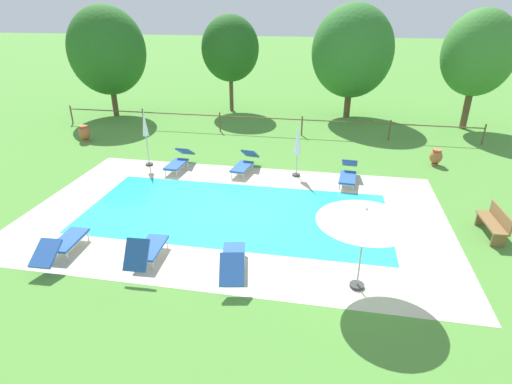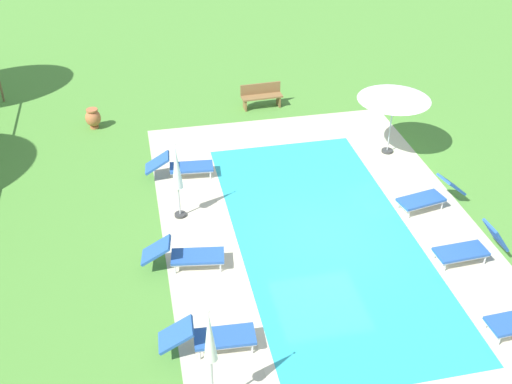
% 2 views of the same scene
% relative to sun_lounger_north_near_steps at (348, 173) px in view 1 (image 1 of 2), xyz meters
% --- Properties ---
extents(ground_plane, '(160.00, 160.00, 0.00)m').
position_rel_sun_lounger_north_near_steps_xyz_m(ground_plane, '(-3.76, -3.36, -0.36)').
color(ground_plane, '#518E38').
extents(pool_deck_paving, '(13.87, 8.41, 0.01)m').
position_rel_sun_lounger_north_near_steps_xyz_m(pool_deck_paving, '(-3.76, -3.36, -0.36)').
color(pool_deck_paving, beige).
rests_on(pool_deck_paving, ground).
extents(swimming_pool_water, '(10.07, 4.61, 0.01)m').
position_rel_sun_lounger_north_near_steps_xyz_m(swimming_pool_water, '(-3.76, -3.36, -0.36)').
color(swimming_pool_water, '#2DB7C6').
rests_on(swimming_pool_water, ground).
extents(pool_coping_rim, '(10.55, 5.09, 0.01)m').
position_rel_sun_lounger_north_near_steps_xyz_m(pool_coping_rim, '(-3.76, -3.36, -0.36)').
color(pool_coping_rim, beige).
rests_on(pool_coping_rim, ground).
extents(sun_lounger_north_near_steps, '(0.77, 2.07, 0.79)m').
position_rel_sun_lounger_north_near_steps_xyz_m(sun_lounger_north_near_steps, '(0.00, 0.00, 0.00)').
color(sun_lounger_north_near_steps, '#2856A8').
rests_on(sun_lounger_north_near_steps, ground).
extents(sun_lounger_north_mid, '(0.69, 2.07, 0.76)m').
position_rel_sun_lounger_north_near_steps_xyz_m(sun_lounger_north_mid, '(-7.91, -6.70, -0.00)').
color(sun_lounger_north_mid, '#2856A8').
rests_on(sun_lounger_north_mid, ground).
extents(sun_lounger_north_far, '(0.89, 2.09, 0.81)m').
position_rel_sun_lounger_north_near_steps_xyz_m(sun_lounger_north_far, '(-4.23, 0.36, 0.00)').
color(sun_lounger_north_far, '#2856A8').
rests_on(sun_lounger_north_far, ground).
extents(sun_lounger_north_end, '(0.97, 2.05, 0.87)m').
position_rel_sun_lounger_north_near_steps_xyz_m(sun_lounger_north_end, '(-3.06, -6.63, 0.01)').
color(sun_lounger_north_end, '#2856A8').
rests_on(sun_lounger_north_end, ground).
extents(sun_lounger_south_near_corner, '(0.72, 2.07, 0.78)m').
position_rel_sun_lounger_north_near_steps_xyz_m(sun_lounger_south_near_corner, '(-7.03, 0.16, -0.00)').
color(sun_lounger_south_near_corner, '#2856A8').
rests_on(sun_lounger_south_near_corner, ground).
extents(sun_lounger_south_mid, '(0.69, 1.85, 1.02)m').
position_rel_sun_lounger_north_near_steps_xyz_m(sun_lounger_south_mid, '(-5.44, -6.61, 0.03)').
color(sun_lounger_south_mid, '#2856A8').
rests_on(sun_lounger_south_mid, ground).
extents(patio_umbrella_open_foreground, '(2.27, 2.27, 2.23)m').
position_rel_sun_lounger_north_near_steps_xyz_m(patio_umbrella_open_foreground, '(0.11, -6.66, 1.65)').
color(patio_umbrella_open_foreground, '#383838').
rests_on(patio_umbrella_open_foreground, ground).
extents(patio_umbrella_closed_row_west, '(0.32, 0.32, 2.28)m').
position_rel_sun_lounger_north_near_steps_xyz_m(patio_umbrella_closed_row_west, '(-2.06, 0.28, 1.10)').
color(patio_umbrella_closed_row_west, '#383838').
rests_on(patio_umbrella_closed_row_west, ground).
extents(patio_umbrella_closed_row_mid_west, '(0.32, 0.32, 2.53)m').
position_rel_sun_lounger_north_near_steps_xyz_m(patio_umbrella_closed_row_mid_west, '(-8.48, 0.33, 1.33)').
color(patio_umbrella_closed_row_mid_west, '#383838').
rests_on(patio_umbrella_closed_row_mid_west, ground).
extents(wooden_bench_lawn_side, '(0.52, 1.52, 0.87)m').
position_rel_sun_lounger_north_near_steps_xyz_m(wooden_bench_lawn_side, '(4.23, -3.39, 0.10)').
color(wooden_bench_lawn_side, olive).
rests_on(wooden_bench_lawn_side, ground).
extents(terracotta_urn_near_fence, '(0.60, 0.60, 0.82)m').
position_rel_sun_lounger_north_near_steps_xyz_m(terracotta_urn_near_fence, '(-13.11, 2.97, 0.07)').
color(terracotta_urn_near_fence, '#B7663D').
rests_on(terracotta_urn_near_fence, ground).
extents(terracotta_urn_by_tree, '(0.53, 0.53, 0.71)m').
position_rel_sun_lounger_north_near_steps_xyz_m(terracotta_urn_by_tree, '(3.79, 2.63, 0.02)').
color(terracotta_urn_by_tree, '#B7663D').
rests_on(terracotta_urn_by_tree, ground).
extents(perimeter_fence, '(22.50, 0.08, 1.05)m').
position_rel_sun_lounger_north_near_steps_xyz_m(perimeter_fence, '(-4.55, 5.96, 0.35)').
color(perimeter_fence, brown).
rests_on(perimeter_fence, ground).
extents(tree_far_west, '(4.72, 4.72, 6.52)m').
position_rel_sun_lounger_north_near_steps_xyz_m(tree_far_west, '(0.11, 10.42, 3.50)').
color(tree_far_west, brown).
rests_on(tree_far_west, ground).
extents(tree_west_mid, '(3.57, 3.57, 5.86)m').
position_rel_sun_lounger_north_near_steps_xyz_m(tree_west_mid, '(-7.30, 10.79, 3.49)').
color(tree_west_mid, brown).
rests_on(tree_west_mid, ground).
extents(tree_centre, '(3.71, 3.71, 6.26)m').
position_rel_sun_lounger_north_near_steps_xyz_m(tree_centre, '(6.53, 9.01, 3.67)').
color(tree_centre, brown).
rests_on(tree_centre, ground).
extents(tree_east_mid, '(4.49, 4.49, 6.42)m').
position_rel_sun_lounger_north_near_steps_xyz_m(tree_east_mid, '(-14.15, 8.17, 3.50)').
color(tree_east_mid, brown).
rests_on(tree_east_mid, ground).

